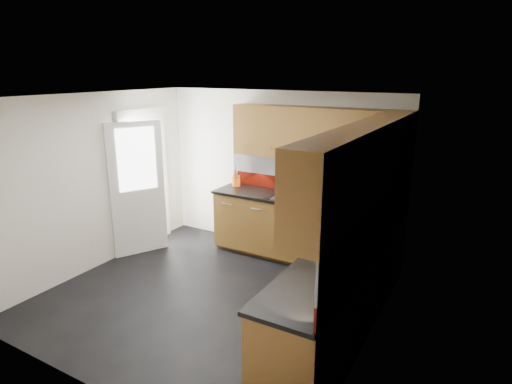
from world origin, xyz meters
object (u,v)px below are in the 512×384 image
Objects in this scene: toaster at (332,196)px; food_processor at (378,210)px; utensil_pot at (236,180)px; gas_hob at (297,197)px.

food_processor is (0.74, -0.50, 0.07)m from toaster.
food_processor reaches higher than toaster.
utensil_pot is 1.43× the size of food_processor.
utensil_pot is 1.87× the size of toaster.
gas_hob is at bearing 162.37° from food_processor.
utensil_pot is (-1.10, 0.15, 0.09)m from gas_hob.
utensil_pot reaches higher than gas_hob.
utensil_pot is 1.58m from toaster.
food_processor is at bearing -33.70° from toaster.
gas_hob is at bearing -7.56° from utensil_pot.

